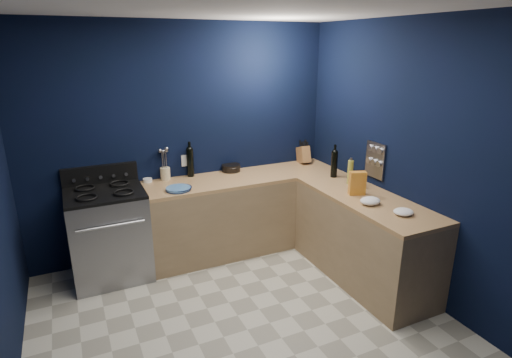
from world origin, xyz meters
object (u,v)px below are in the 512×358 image
knife_block (303,155)px  crouton_bag (357,183)px  gas_range (109,236)px  plate_stack (178,189)px  utensil_crock (165,174)px

knife_block → crouton_bag: 1.25m
gas_range → plate_stack: 0.86m
gas_range → knife_block: 2.51m
crouton_bag → knife_block: bearing=104.2°
gas_range → plate_stack: bearing=-11.4°
plate_stack → utensil_crock: bearing=94.9°
crouton_bag → utensil_crock: bearing=161.5°
gas_range → knife_block: knife_block is taller
utensil_crock → crouton_bag: 2.09m
plate_stack → gas_range: bearing=168.6°
gas_range → utensil_crock: (0.68, 0.27, 0.51)m
plate_stack → knife_block: size_ratio=1.22×
plate_stack → knife_block: (1.73, 0.36, 0.09)m
utensil_crock → knife_block: 1.76m
utensil_crock → knife_block: size_ratio=0.66×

